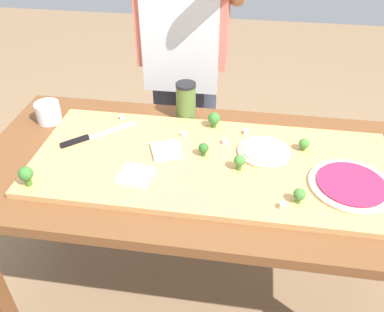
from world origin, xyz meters
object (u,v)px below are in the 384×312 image
(cheese_crumble_a, at_px, (183,134))
(cheese_crumble_c, at_px, (225,141))
(pizza_whole_beet_magenta, at_px, (351,185))
(chefs_knife, at_px, (89,137))
(cook_center, at_px, (183,41))
(pizza_whole_cheese_artichoke, at_px, (264,151))
(broccoli_floret_front_left, at_px, (26,175))
(pizza_slice_far_right, at_px, (167,150))
(prep_table, at_px, (207,185))
(broccoli_floret_center_left, at_px, (204,149))
(broccoli_floret_back_right, at_px, (304,144))
(cheese_crumble_b, at_px, (122,117))
(sauce_jar, at_px, (186,101))
(pizza_slice_near_right, at_px, (135,175))
(flour_cup, at_px, (49,113))
(broccoli_floret_back_left, at_px, (239,161))
(cheese_crumble_d, at_px, (284,206))
(cheese_crumble_e, at_px, (246,132))
(broccoli_floret_front_right, at_px, (299,195))
(broccoli_floret_back_mid, at_px, (214,119))

(cheese_crumble_a, xyz_separation_m, cheese_crumble_c, (0.16, -0.03, -0.00))
(cheese_crumble_a, bearing_deg, pizza_whole_beet_magenta, -19.45)
(chefs_knife, distance_m, cook_center, 0.65)
(pizza_whole_cheese_artichoke, distance_m, broccoli_floret_front_left, 0.82)
(pizza_whole_beet_magenta, height_order, pizza_slice_far_right, pizza_whole_beet_magenta)
(prep_table, distance_m, broccoli_floret_center_left, 0.16)
(prep_table, xyz_separation_m, broccoli_floret_back_right, (0.34, 0.11, 0.15))
(cheese_crumble_b, xyz_separation_m, sauce_jar, (0.26, 0.08, 0.05))
(pizza_slice_near_right, height_order, broccoli_floret_center_left, broccoli_floret_center_left)
(prep_table, relative_size, flour_cup, 16.74)
(cheese_crumble_b, distance_m, cheese_crumble_c, 0.45)
(pizza_whole_cheese_artichoke, relative_size, broccoli_floret_back_left, 3.28)
(flour_cup, distance_m, sauce_jar, 0.57)
(pizza_slice_near_right, relative_size, broccoli_floret_back_left, 1.84)
(broccoli_floret_back_right, height_order, cheese_crumble_c, broccoli_floret_back_right)
(cook_center, bearing_deg, pizza_whole_beet_magenta, -45.74)
(pizza_whole_cheese_artichoke, xyz_separation_m, broccoli_floret_center_left, (-0.22, -0.05, 0.02))
(pizza_slice_near_right, height_order, cheese_crumble_a, cheese_crumble_a)
(broccoli_floret_front_left, xyz_separation_m, cheese_crumble_d, (0.83, 0.01, -0.03))
(cheese_crumble_d, bearing_deg, pizza_whole_cheese_artichoke, 102.34)
(cheese_crumble_e, relative_size, sauce_jar, 0.11)
(flour_cup, bearing_deg, cheese_crumble_c, -6.70)
(broccoli_floret_front_left, relative_size, cheese_crumble_d, 3.38)
(pizza_slice_far_right, height_order, broccoli_floret_front_left, broccoli_floret_front_left)
(broccoli_floret_front_right, bearing_deg, cook_center, 122.14)
(broccoli_floret_back_right, relative_size, cheese_crumble_a, 2.61)
(broccoli_floret_center_left, height_order, cheese_crumble_c, broccoli_floret_center_left)
(pizza_slice_near_right, xyz_separation_m, broccoli_floret_front_right, (0.54, -0.04, 0.02))
(broccoli_floret_center_left, bearing_deg, chefs_knife, 174.77)
(chefs_knife, distance_m, broccoli_floret_center_left, 0.45)
(broccoli_floret_back_right, relative_size, cheese_crumble_c, 2.65)
(pizza_slice_far_right, bearing_deg, sauce_jar, 84.80)
(pizza_slice_far_right, bearing_deg, pizza_whole_beet_magenta, -8.88)
(pizza_slice_near_right, relative_size, broccoli_floret_back_mid, 1.70)
(cheese_crumble_c, distance_m, cook_center, 0.59)
(sauce_jar, bearing_deg, pizza_slice_far_right, -95.20)
(broccoli_floret_front_right, relative_size, flour_cup, 0.52)
(chefs_knife, distance_m, cheese_crumble_d, 0.78)
(pizza_slice_far_right, distance_m, broccoli_floret_back_left, 0.28)
(broccoli_floret_back_left, height_order, cheese_crumble_c, broccoli_floret_back_left)
(broccoli_floret_back_left, relative_size, broccoli_floret_center_left, 1.15)
(pizza_whole_beet_magenta, bearing_deg, broccoli_floret_back_mid, 148.94)
(chefs_knife, relative_size, broccoli_floret_center_left, 4.74)
(pizza_whole_beet_magenta, relative_size, broccoli_floret_back_left, 4.62)
(broccoli_floret_center_left, bearing_deg, cheese_crumble_a, 129.45)
(pizza_slice_near_right, bearing_deg, cheese_crumble_a, 65.89)
(cheese_crumble_d, bearing_deg, broccoli_floret_back_mid, 121.45)
(cheese_crumble_d, relative_size, cheese_crumble_e, 1.17)
(broccoli_floret_back_mid, relative_size, cheese_crumble_e, 3.57)
(broccoli_floret_back_left, bearing_deg, broccoli_floret_back_right, 33.28)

